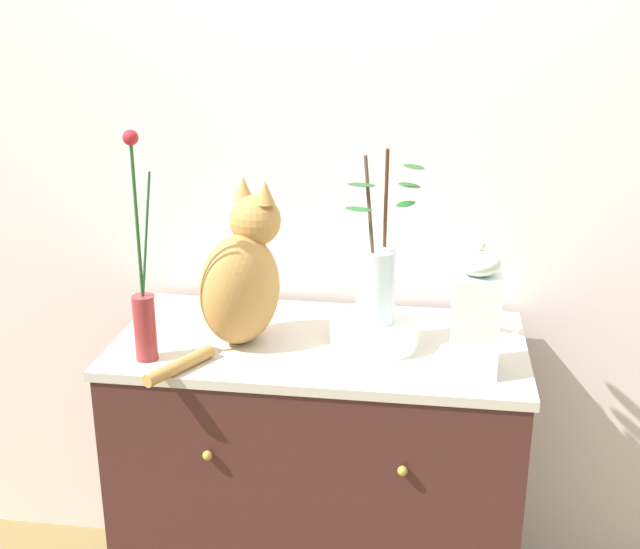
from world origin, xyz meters
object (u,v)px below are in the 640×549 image
bowl_porcelain (374,333)px  jar_lidded_porcelain (476,314)px  cat_sitting (242,278)px  vase_slim_green (144,308)px  vase_glass_clear (376,281)px  sideboard (320,487)px

bowl_porcelain → jar_lidded_porcelain: (0.24, -0.12, 0.11)m
cat_sitting → vase_slim_green: (-0.21, -0.14, -0.04)m
bowl_porcelain → vase_glass_clear: size_ratio=0.51×
cat_sitting → vase_slim_green: bearing=-145.7°
jar_lidded_porcelain → sideboard: bearing=161.3°
sideboard → jar_lidded_porcelain: 0.72m
sideboard → cat_sitting: cat_sitting is taller
cat_sitting → vase_slim_green: size_ratio=0.78×
sideboard → jar_lidded_porcelain: bearing=-18.7°
vase_slim_green → vase_glass_clear: vase_slim_green is taller
sideboard → vase_slim_green: (-0.40, -0.17, 0.58)m
sideboard → vase_slim_green: 0.73m
cat_sitting → vase_slim_green: vase_slim_green is taller
vase_slim_green → jar_lidded_porcelain: 0.79m
cat_sitting → bowl_porcelain: (0.34, 0.02, -0.14)m
cat_sitting → jar_lidded_porcelain: size_ratio=1.34×
sideboard → vase_glass_clear: (0.14, -0.01, 0.62)m
cat_sitting → vase_slim_green: 0.26m
sideboard → bowl_porcelain: size_ratio=4.64×
sideboard → cat_sitting: size_ratio=2.41×
cat_sitting → bowl_porcelain: size_ratio=1.92×
vase_slim_green → sideboard: bearing=23.2°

